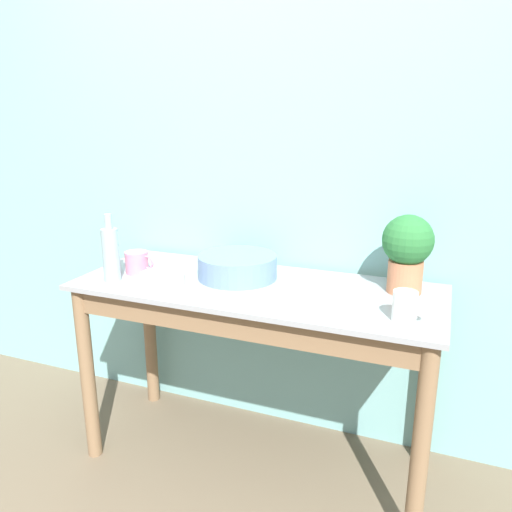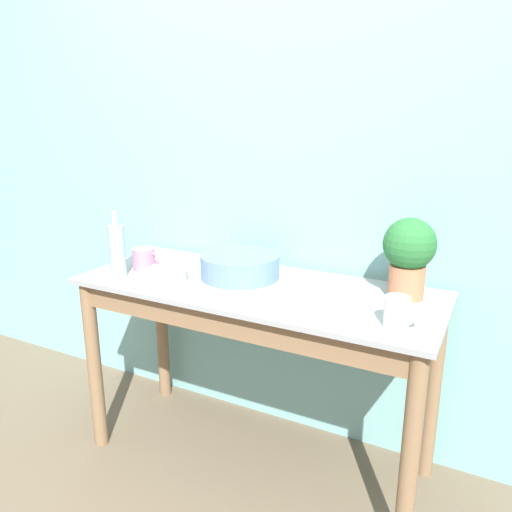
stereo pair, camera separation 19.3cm
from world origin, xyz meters
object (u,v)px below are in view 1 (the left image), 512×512
(potted_plant, at_px, (407,249))
(bowl_small_cream, at_px, (163,279))
(bottle_tall, at_px, (111,253))
(mug_pink, at_px, (137,262))
(bowl_wash_large, at_px, (237,266))
(mug_white, at_px, (406,306))

(potted_plant, relative_size, bowl_small_cream, 1.69)
(bottle_tall, relative_size, mug_pink, 2.07)
(bottle_tall, height_order, bowl_small_cream, bottle_tall)
(bowl_wash_large, xyz_separation_m, bowl_small_cream, (-0.24, -0.19, -0.02))
(mug_pink, bearing_deg, potted_plant, 8.69)
(bowl_small_cream, bearing_deg, bowl_wash_large, 38.34)
(potted_plant, relative_size, mug_white, 2.53)
(mug_white, bearing_deg, bowl_wash_large, 162.96)
(potted_plant, relative_size, bottle_tall, 1.09)
(potted_plant, relative_size, bowl_wash_large, 0.92)
(bottle_tall, relative_size, mug_white, 2.32)
(mug_white, xyz_separation_m, bowl_small_cream, (-0.93, 0.02, -0.03))
(bottle_tall, height_order, mug_pink, bottle_tall)
(mug_pink, bearing_deg, bowl_wash_large, 12.48)
(potted_plant, distance_m, bowl_small_cream, 0.95)
(potted_plant, bearing_deg, bowl_wash_large, -173.79)
(potted_plant, xyz_separation_m, mug_pink, (-1.08, -0.17, -0.12))
(potted_plant, distance_m, mug_pink, 1.10)
(mug_white, bearing_deg, potted_plant, 96.03)
(bowl_wash_large, relative_size, mug_white, 2.75)
(potted_plant, height_order, bowl_wash_large, potted_plant)
(bowl_wash_large, bearing_deg, potted_plant, 6.21)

